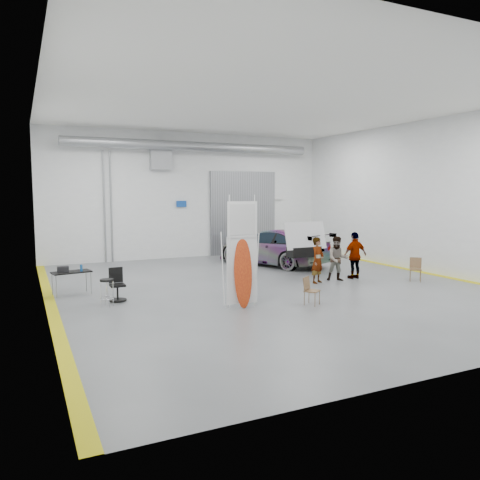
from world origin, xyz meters
name	(u,v)px	position (x,y,z in m)	size (l,w,h in m)	color
ground	(270,287)	(0.00, 0.00, 0.00)	(16.00, 16.00, 0.00)	slate
room_shell	(247,168)	(0.24, 2.22, 4.08)	(14.02, 16.18, 6.01)	silver
sedan_car	(273,247)	(2.48, 4.23, 0.77)	(2.16, 5.31, 1.54)	white
person_a	(318,260)	(1.84, -0.12, 0.81)	(0.59, 0.38, 1.61)	brown
person_b	(338,259)	(2.71, -0.11, 0.80)	(0.78, 0.60, 1.60)	slate
person_c	(355,255)	(3.56, -0.01, 0.86)	(1.00, 0.41, 1.73)	olive
surfboard_display	(243,262)	(-2.02, -2.16, 1.26)	(0.88, 0.30, 3.12)	white
folding_chair_near	(312,296)	(-0.14, -2.72, 0.25)	(0.51, 0.56, 0.79)	brown
folding_chair_far	(415,274)	(5.18, -1.36, 0.26)	(0.55, 0.62, 0.84)	brown
shop_stool	(107,293)	(-5.43, -0.48, 0.39)	(0.40, 0.40, 0.78)	black
work_table	(69,272)	(-6.22, 1.61, 0.72)	(1.23, 0.77, 0.94)	gray
office_chair	(117,287)	(-5.04, 0.14, 0.42)	(0.51, 0.51, 0.96)	black
trunk_lid	(303,234)	(2.48, 1.83, 1.56)	(1.80, 1.09, 0.04)	silver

